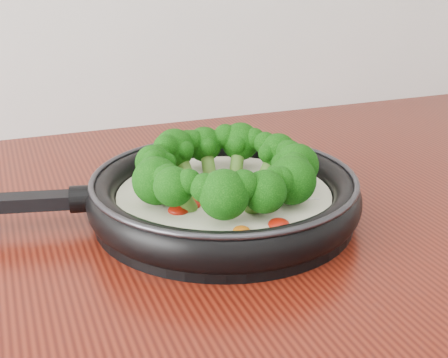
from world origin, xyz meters
name	(u,v)px	position (x,y,z in m)	size (l,w,h in m)	color
skillet	(223,190)	(-0.06, 1.08, 0.94)	(0.53, 0.39, 0.09)	black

